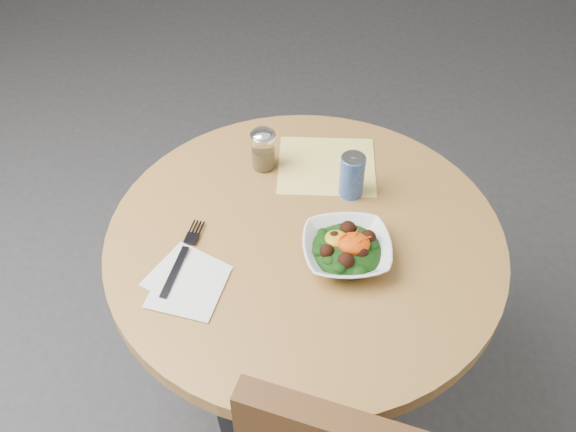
{
  "coord_description": "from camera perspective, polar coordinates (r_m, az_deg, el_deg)",
  "views": [
    {
      "loc": [
        -0.05,
        -0.98,
        1.81
      ],
      "look_at": [
        -0.04,
        0.0,
        0.81
      ],
      "focal_mm": 40.0,
      "sensor_mm": 36.0,
      "label": 1
    }
  ],
  "objects": [
    {
      "name": "cloth_napkin",
      "position": [
        1.62,
        3.45,
        4.47
      ],
      "size": [
        0.25,
        0.23,
        0.0
      ],
      "primitive_type": "cube",
      "rotation": [
        0.0,
        0.0,
        -0.06
      ],
      "color": "yellow",
      "rests_on": "table"
    },
    {
      "name": "beverage_can",
      "position": [
        1.51,
        5.71,
        3.62
      ],
      "size": [
        0.06,
        0.06,
        0.11
      ],
      "color": "navy",
      "rests_on": "table"
    },
    {
      "name": "table",
      "position": [
        1.6,
        1.4,
        -6.54
      ],
      "size": [
        0.9,
        0.9,
        0.75
      ],
      "color": "black",
      "rests_on": "ground"
    },
    {
      "name": "paper_napkins",
      "position": [
        1.37,
        -8.95,
        -5.81
      ],
      "size": [
        0.2,
        0.22,
        0.0
      ],
      "color": "silver",
      "rests_on": "table"
    },
    {
      "name": "ground",
      "position": [
        2.06,
        1.12,
        -16.05
      ],
      "size": [
        6.0,
        6.0,
        0.0
      ],
      "primitive_type": "plane",
      "color": "#2F2F32",
      "rests_on": "ground"
    },
    {
      "name": "fork",
      "position": [
        1.42,
        -9.29,
        -3.41
      ],
      "size": [
        0.08,
        0.22,
        0.0
      ],
      "color": "black",
      "rests_on": "table"
    },
    {
      "name": "spice_shaker",
      "position": [
        1.58,
        -2.21,
        5.96
      ],
      "size": [
        0.06,
        0.06,
        0.11
      ],
      "color": "silver",
      "rests_on": "table"
    },
    {
      "name": "salad_bowl",
      "position": [
        1.39,
        5.24,
        -2.95
      ],
      "size": [
        0.2,
        0.2,
        0.07
      ],
      "color": "white",
      "rests_on": "table"
    }
  ]
}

